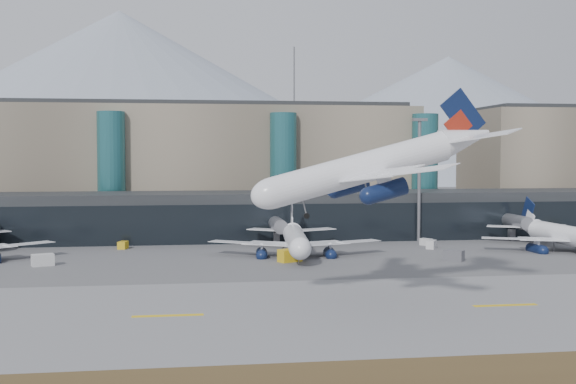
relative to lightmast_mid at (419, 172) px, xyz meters
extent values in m
plane|color=#515154|center=(-30.00, -48.00, -14.42)|extent=(900.00, 900.00, 0.00)
cube|color=slate|center=(-30.00, -63.00, -14.40)|extent=(400.00, 40.00, 0.04)
cube|color=#47351E|center=(-30.00, -88.00, -14.42)|extent=(400.00, 14.00, 0.03)
cube|color=gold|center=(-50.00, -63.00, -14.37)|extent=(8.00, 1.00, 0.02)
cube|color=gold|center=(-10.00, -63.00, -14.37)|extent=(8.00, 1.00, 0.02)
cube|color=black|center=(-30.00, 10.00, -9.42)|extent=(170.00, 18.00, 10.00)
cube|color=black|center=(-30.00, 1.10, -10.42)|extent=(170.00, 0.40, 8.00)
cylinder|color=slate|center=(-30.00, -1.00, -10.22)|extent=(2.80, 14.00, 2.80)
cube|color=slate|center=(-30.00, -1.00, -13.22)|extent=(1.20, 1.20, 2.40)
cylinder|color=slate|center=(20.00, -1.00, -10.22)|extent=(2.80, 14.00, 2.80)
cube|color=slate|center=(20.00, -1.00, -13.22)|extent=(1.20, 1.20, 2.40)
cube|color=gray|center=(-55.00, 42.00, 0.58)|extent=(130.00, 30.00, 30.00)
cube|color=black|center=(-55.00, 42.00, 16.08)|extent=(123.50, 28.00, 1.00)
cylinder|color=#246066|center=(-65.00, 26.00, -0.42)|extent=(6.40, 6.40, 28.00)
cylinder|color=#246066|center=(-25.00, 26.00, -0.42)|extent=(6.40, 6.40, 28.00)
cylinder|color=#246066|center=(10.00, 26.00, -0.42)|extent=(6.40, 6.40, 28.00)
cylinder|color=slate|center=(-20.00, 42.00, 23.58)|extent=(0.40, 0.40, 16.00)
cone|color=gray|center=(-90.00, 332.00, 40.58)|extent=(400.00, 400.00, 110.00)
cone|color=gray|center=(130.00, 332.00, 28.08)|extent=(340.00, 340.00, 85.00)
cylinder|color=slate|center=(0.00, 0.00, -1.92)|extent=(0.70, 0.70, 25.00)
cube|color=slate|center=(0.00, 0.00, 10.88)|extent=(3.00, 1.20, 0.60)
cylinder|color=white|center=(-25.30, -58.80, 3.58)|extent=(22.88, 6.22, 3.75)
ellipsoid|color=white|center=(-36.53, -60.05, 3.58)|extent=(5.63, 4.30, 3.75)
cone|color=white|center=(-10.85, -57.19, 3.77)|extent=(6.83, 4.44, 3.75)
cube|color=white|center=(-22.80, -66.64, 2.96)|extent=(13.09, 16.65, 0.19)
cylinder|color=#0D193C|center=(-24.30, -64.86, 1.05)|extent=(4.72, 2.55, 2.06)
cube|color=white|center=(-10.35, -61.69, 3.96)|extent=(7.40, 8.76, 0.15)
cube|color=white|center=(-24.58, -50.59, 2.96)|extent=(10.37, 17.06, 0.19)
cylinder|color=#0D193C|center=(-25.65, -52.66, 1.05)|extent=(4.72, 2.55, 2.06)
cube|color=white|center=(-11.35, -52.70, 3.96)|extent=(6.10, 9.00, 0.15)
cube|color=#0D193C|center=(-10.53, -57.16, 6.77)|extent=(5.59, 0.84, 6.59)
cube|color=maroon|center=(-11.49, -57.26, 5.64)|extent=(3.75, 0.67, 3.61)
cylinder|color=slate|center=(-33.16, -59.67, 1.15)|extent=(0.15, 0.15, 3.00)
cylinder|color=black|center=(-33.16, -59.67, -0.17)|extent=(0.69, 0.31, 0.66)
cylinder|color=black|center=(-24.08, -60.92, -0.17)|extent=(0.89, 0.42, 0.85)
cylinder|color=black|center=(-24.58, -56.46, -0.17)|extent=(0.89, 0.42, 0.85)
cube|color=white|center=(-78.99, -13.41, -10.75)|extent=(16.56, 14.84, 0.19)
cylinder|color=white|center=(-28.55, -17.00, -10.29)|extent=(5.73, 22.60, 3.70)
ellipsoid|color=white|center=(-29.57, -28.13, -10.29)|extent=(4.16, 5.50, 3.70)
cone|color=white|center=(-27.24, -2.69, -10.11)|extent=(4.27, 6.70, 3.70)
cube|color=white|center=(-20.46, -16.14, -10.90)|extent=(16.86, 10.50, 0.19)
cylinder|color=#0D193C|center=(-22.48, -17.24, -12.79)|extent=(2.44, 4.64, 2.04)
cube|color=white|center=(-22.79, -3.10, -9.92)|extent=(8.89, 6.15, 0.15)
cube|color=white|center=(-36.35, -14.68, -10.90)|extent=(16.53, 12.73, 0.19)
cylinder|color=#0D193C|center=(-34.56, -16.13, -12.79)|extent=(2.44, 4.64, 2.04)
cube|color=white|center=(-31.69, -2.28, -9.92)|extent=(8.69, 7.22, 0.15)
cube|color=slate|center=(-27.21, -2.37, -7.14)|extent=(0.73, 5.53, 6.52)
cube|color=white|center=(-27.30, -3.33, -8.26)|extent=(0.60, 3.71, 3.56)
cylinder|color=slate|center=(-29.27, -24.79, -12.70)|extent=(0.15, 0.15, 2.96)
cylinder|color=black|center=(-29.27, -24.79, -14.00)|extent=(0.29, 0.68, 0.66)
cylinder|color=black|center=(-26.25, -16.25, -14.00)|extent=(0.40, 0.87, 0.85)
cylinder|color=black|center=(-30.68, -15.84, -14.00)|extent=(0.40, 0.87, 0.85)
cylinder|color=white|center=(22.49, -17.00, -10.27)|extent=(4.78, 22.61, 3.72)
cone|color=white|center=(21.81, -2.58, -10.09)|extent=(4.02, 6.58, 3.72)
cube|color=white|center=(26.30, -2.37, -9.90)|extent=(8.81, 7.02, 0.15)
cube|color=white|center=(14.40, -15.78, -10.89)|extent=(16.91, 11.13, 0.19)
cylinder|color=#0D193C|center=(16.39, -16.97, -12.78)|extent=(2.26, 4.58, 2.05)
cube|color=white|center=(17.32, -2.79, -9.90)|extent=(8.91, 6.46, 0.15)
cube|color=#0D193C|center=(21.79, -2.26, -7.11)|extent=(0.49, 5.56, 6.55)
cube|color=white|center=(21.84, -3.22, -8.23)|extent=(0.44, 3.73, 3.58)
cylinder|color=black|center=(24.68, -15.93, -13.99)|extent=(0.37, 0.86, 0.85)
cylinder|color=black|center=(20.22, -16.14, -13.99)|extent=(0.37, 0.86, 0.85)
cube|color=silver|center=(-71.10, -23.28, -13.45)|extent=(3.89, 3.02, 1.93)
cube|color=gold|center=(-60.02, -3.46, -13.71)|extent=(2.03, 2.75, 1.43)
cube|color=#525258|center=(-2.81, -27.33, -13.50)|extent=(3.67, 3.49, 1.85)
cube|color=silver|center=(-1.24, -11.42, -13.62)|extent=(2.74, 3.18, 1.60)
cube|color=silver|center=(-0.59, -6.53, -13.73)|extent=(2.47, 2.72, 1.37)
cube|color=gold|center=(-30.61, -24.37, -13.35)|extent=(4.36, 3.61, 2.13)
camera|label=1|loc=(-47.76, -144.22, 3.74)|focal=45.00mm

